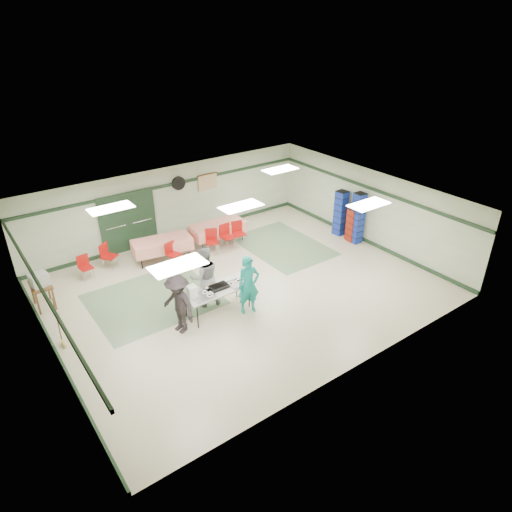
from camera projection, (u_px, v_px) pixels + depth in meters
floor at (242, 288)px, 13.99m from camera, size 11.00×11.00×0.00m
ceiling at (241, 206)px, 12.72m from camera, size 11.00×11.00×0.00m
wall_back at (172, 203)px, 16.57m from camera, size 11.00×0.00×11.00m
wall_front at (356, 323)px, 10.15m from camera, size 11.00×0.00×11.00m
wall_left at (45, 312)px, 10.51m from camera, size 0.00×9.00×9.00m
wall_right at (369, 207)px, 16.21m from camera, size 0.00×9.00×9.00m
trim_back at (171, 185)px, 16.22m from camera, size 11.00×0.06×0.10m
baseboard_back at (175, 235)px, 17.16m from camera, size 11.00×0.06×0.12m
trim_left at (40, 286)px, 10.19m from camera, size 0.06×9.00×0.10m
baseboard_left at (58, 355)px, 11.13m from camera, size 0.06×9.00×0.12m
trim_right at (371, 188)px, 15.86m from camera, size 0.06×9.00×0.10m
baseboard_right at (365, 240)px, 16.80m from camera, size 0.06×9.00×0.12m
green_patch_a at (153, 299)px, 13.41m from camera, size 3.50×3.00×0.01m
green_patch_b at (283, 246)px, 16.51m from camera, size 2.50×3.50×0.01m
double_door_left at (115, 226)px, 15.53m from camera, size 0.90×0.06×2.10m
double_door_right at (141, 219)px, 16.02m from camera, size 0.90×0.06×2.10m
door_frame at (128, 222)px, 15.76m from camera, size 2.00×0.03×2.15m
wall_fan at (179, 183)px, 16.35m from camera, size 0.50×0.10×0.50m
scroll_banner at (208, 182)px, 17.07m from camera, size 0.80×0.02×0.60m
serving_table at (218, 290)px, 12.54m from camera, size 1.95×0.81×0.76m
sheet_tray_right at (239, 283)px, 12.76m from camera, size 0.59×0.45×0.02m
sheet_tray_mid at (212, 288)px, 12.54m from camera, size 0.54×0.41×0.02m
sheet_tray_left at (204, 296)px, 12.15m from camera, size 0.62×0.47×0.02m
baking_pan at (219, 287)px, 12.53m from camera, size 0.52×0.33×0.08m
foam_box_stack at (192, 292)px, 12.06m from camera, size 0.25×0.23×0.34m
volunteer_teal at (249, 285)px, 12.50m from camera, size 0.71×0.56×1.72m
volunteer_grey at (204, 277)px, 12.80m from camera, size 1.02×0.88×1.80m
volunteer_dark at (178, 304)px, 11.72m from camera, size 0.85×1.20×1.68m
dining_table_a at (218, 228)px, 16.47m from camera, size 2.01×0.95×0.77m
dining_table_b at (162, 244)px, 15.33m from camera, size 2.07×1.18×0.77m
chair_a at (226, 234)px, 16.08m from camera, size 0.46×0.46×0.92m
chair_b at (212, 239)px, 15.76m from camera, size 0.55×0.55×0.90m
chair_c at (238, 231)px, 16.34m from camera, size 0.48×0.48×0.90m
chair_d at (172, 252)px, 14.99m from camera, size 0.48×0.48×0.84m
chair_loose_a at (107, 254)px, 14.78m from camera, size 0.58×0.58×0.90m
chair_loose_b at (85, 265)px, 14.26m from camera, size 0.42×0.42×0.80m
crate_stack_blue_a at (340, 213)px, 16.98m from camera, size 0.41×0.41×1.72m
crate_stack_red at (353, 225)px, 16.62m from camera, size 0.43×0.43×1.25m
crate_stack_blue_b at (358, 218)px, 16.33m from camera, size 0.38×0.38×1.90m
printer_table at (41, 288)px, 12.81m from camera, size 0.54×0.83×0.74m
office_printer at (39, 280)px, 12.62m from camera, size 0.52×0.48×0.36m
broom at (57, 321)px, 11.24m from camera, size 0.04×0.23×1.43m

